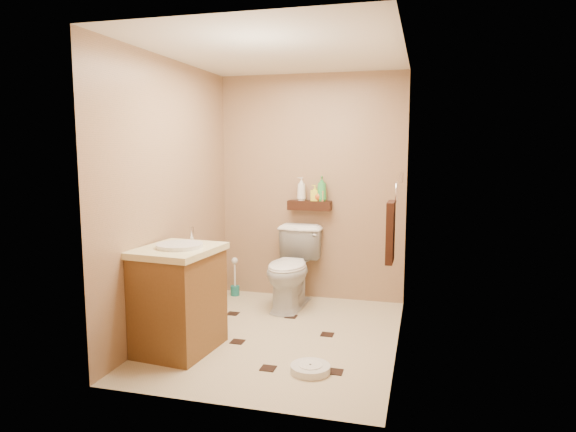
% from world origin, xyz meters
% --- Properties ---
extents(ground, '(2.50, 2.50, 0.00)m').
position_xyz_m(ground, '(0.00, 0.00, 0.00)').
color(ground, '#CBB495').
rests_on(ground, ground).
extents(wall_back, '(2.00, 0.04, 2.40)m').
position_xyz_m(wall_back, '(0.00, 1.25, 1.20)').
color(wall_back, '#9D7859').
rests_on(wall_back, ground).
extents(wall_front, '(2.00, 0.04, 2.40)m').
position_xyz_m(wall_front, '(0.00, -1.25, 1.20)').
color(wall_front, '#9D7859').
rests_on(wall_front, ground).
extents(wall_left, '(0.04, 2.50, 2.40)m').
position_xyz_m(wall_left, '(-1.00, 0.00, 1.20)').
color(wall_left, '#9D7859').
rests_on(wall_left, ground).
extents(wall_right, '(0.04, 2.50, 2.40)m').
position_xyz_m(wall_right, '(1.00, 0.00, 1.20)').
color(wall_right, '#9D7859').
rests_on(wall_right, ground).
extents(ceiling, '(2.00, 2.50, 0.02)m').
position_xyz_m(ceiling, '(0.00, 0.00, 2.40)').
color(ceiling, silver).
rests_on(ceiling, wall_back).
extents(wall_shelf, '(0.46, 0.14, 0.10)m').
position_xyz_m(wall_shelf, '(0.00, 1.17, 1.02)').
color(wall_shelf, black).
rests_on(wall_shelf, wall_back).
extents(floor_accents, '(1.31, 1.29, 0.01)m').
position_xyz_m(floor_accents, '(0.02, -0.05, 0.00)').
color(floor_accents, black).
rests_on(floor_accents, ground).
extents(toilet, '(0.50, 0.82, 0.82)m').
position_xyz_m(toilet, '(-0.11, 0.83, 0.41)').
color(toilet, white).
rests_on(toilet, ground).
extents(vanity, '(0.64, 0.75, 0.98)m').
position_xyz_m(vanity, '(-0.70, -0.49, 0.44)').
color(vanity, brown).
rests_on(vanity, ground).
extents(bathroom_scale, '(0.30, 0.30, 0.06)m').
position_xyz_m(bathroom_scale, '(0.42, -0.64, 0.03)').
color(bathroom_scale, silver).
rests_on(bathroom_scale, ground).
extents(toilet_brush, '(0.10, 0.10, 0.43)m').
position_xyz_m(toilet_brush, '(-0.82, 1.07, 0.15)').
color(toilet_brush, '#1B6D65').
rests_on(toilet_brush, ground).
extents(towel_ring, '(0.12, 0.30, 0.76)m').
position_xyz_m(towel_ring, '(0.91, 0.25, 0.95)').
color(towel_ring, silver).
rests_on(towel_ring, wall_right).
extents(toilet_paper, '(0.12, 0.11, 0.12)m').
position_xyz_m(toilet_paper, '(-0.94, 0.65, 0.60)').
color(toilet_paper, silver).
rests_on(toilet_paper, wall_left).
extents(bottle_a, '(0.14, 0.14, 0.25)m').
position_xyz_m(bottle_a, '(-0.09, 1.17, 1.19)').
color(bottle_a, white).
rests_on(bottle_a, wall_shelf).
extents(bottle_b, '(0.08, 0.08, 0.17)m').
position_xyz_m(bottle_b, '(0.06, 1.17, 1.15)').
color(bottle_b, yellow).
rests_on(bottle_b, wall_shelf).
extents(bottle_c, '(0.14, 0.14, 0.13)m').
position_xyz_m(bottle_c, '(0.10, 1.17, 1.14)').
color(bottle_c, '#D25618').
rests_on(bottle_c, wall_shelf).
extents(bottle_d, '(0.12, 0.12, 0.27)m').
position_xyz_m(bottle_d, '(0.13, 1.17, 1.20)').
color(bottle_d, green).
rests_on(bottle_d, wall_shelf).
extents(bottle_e, '(0.10, 0.10, 0.17)m').
position_xyz_m(bottle_e, '(0.13, 1.17, 1.15)').
color(bottle_e, '#DA8F48').
rests_on(bottle_e, wall_shelf).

